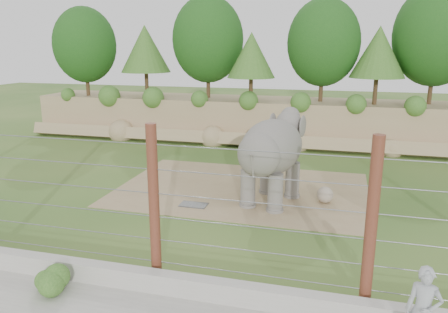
% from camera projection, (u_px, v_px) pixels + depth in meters
% --- Properties ---
extents(ground, '(90.00, 90.00, 0.00)m').
position_uv_depth(ground, '(209.00, 214.00, 15.25)').
color(ground, '#2D591F').
rests_on(ground, ground).
extents(back_embankment, '(30.00, 5.52, 8.77)m').
position_uv_depth(back_embankment, '(280.00, 76.00, 25.97)').
color(back_embankment, tan).
rests_on(back_embankment, ground).
extents(dirt_patch, '(10.00, 7.00, 0.02)m').
position_uv_depth(dirt_patch, '(242.00, 189.00, 17.93)').
color(dirt_patch, '#9A7E59').
rests_on(dirt_patch, ground).
extents(drain_grate, '(1.00, 0.60, 0.03)m').
position_uv_depth(drain_grate, '(194.00, 205.00, 16.08)').
color(drain_grate, '#262628').
rests_on(drain_grate, dirt_patch).
extents(elephant, '(2.64, 4.35, 3.28)m').
position_uv_depth(elephant, '(271.00, 160.00, 16.09)').
color(elephant, slate).
rests_on(elephant, ground).
extents(stone_ball, '(0.61, 0.61, 0.61)m').
position_uv_depth(stone_ball, '(325.00, 195.00, 16.28)').
color(stone_ball, gray).
rests_on(stone_ball, dirt_patch).
extents(retaining_wall, '(26.00, 0.35, 0.50)m').
position_uv_depth(retaining_wall, '(148.00, 280.00, 10.51)').
color(retaining_wall, '#A6A49A').
rests_on(retaining_wall, ground).
extents(barrier_fence, '(20.26, 0.26, 4.00)m').
position_uv_depth(barrier_fence, '(154.00, 205.00, 10.54)').
color(barrier_fence, '#58241A').
rests_on(barrier_fence, ground).
extents(walkway_shrub, '(0.66, 0.66, 0.66)m').
position_uv_depth(walkway_shrub, '(49.00, 281.00, 10.29)').
color(walkway_shrub, '#30621E').
rests_on(walkway_shrub, walkway).
extents(zookeeper, '(0.73, 0.56, 1.77)m').
position_uv_depth(zookeeper, '(423.00, 311.00, 8.21)').
color(zookeeper, '#B6BCC0').
rests_on(zookeeper, walkway).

